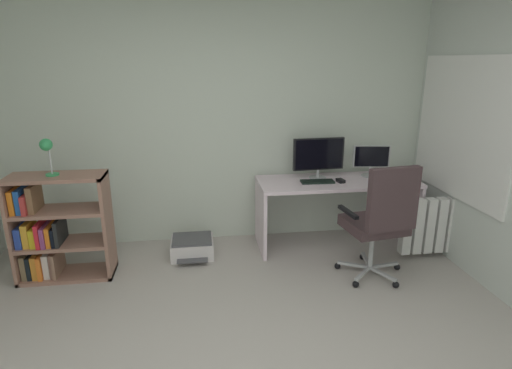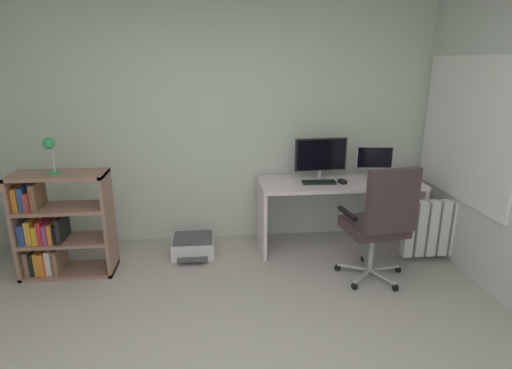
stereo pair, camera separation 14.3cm
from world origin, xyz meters
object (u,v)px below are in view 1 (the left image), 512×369
object	(u,v)px
desk_lamp	(47,149)
keyboard	(317,182)
desk	(337,196)
printer	(192,247)
monitor_main	(319,155)
radiator	(439,225)
monitor_secondary	(371,158)
computer_mouse	(341,181)
office_chair	(381,218)
bookshelf	(52,231)

from	to	relation	value
desk_lamp	keyboard	bearing A→B (deg)	6.30
desk	printer	distance (m)	1.60
monitor_main	radiator	bearing A→B (deg)	-25.41
keyboard	radiator	world-z (taller)	keyboard
desk_lamp	radiator	size ratio (longest dim) A/B	0.40
monitor_secondary	computer_mouse	bearing A→B (deg)	-155.02
keyboard	computer_mouse	xyz separation A→B (m)	(0.24, -0.02, 0.01)
keyboard	radiator	bearing A→B (deg)	-15.37
keyboard	office_chair	size ratio (longest dim) A/B	0.31
bookshelf	radiator	xyz separation A→B (m)	(3.72, -0.10, -0.11)
keyboard	printer	world-z (taller)	keyboard
office_chair	bookshelf	distance (m)	2.95
monitor_main	computer_mouse	world-z (taller)	monitor_main
desk_lamp	printer	xyz separation A→B (m)	(1.18, 0.26, -1.11)
office_chair	printer	distance (m)	1.89
monitor_main	office_chair	bearing A→B (deg)	-70.47
desk	office_chair	distance (m)	0.81
desk	keyboard	xyz separation A→B (m)	(-0.23, -0.06, 0.19)
desk_lamp	printer	bearing A→B (deg)	12.51
keyboard	desk_lamp	distance (m)	2.54
computer_mouse	bookshelf	xyz separation A→B (m)	(-2.78, -0.25, -0.29)
monitor_main	desk_lamp	xyz separation A→B (m)	(-2.53, -0.43, 0.23)
radiator	desk_lamp	bearing A→B (deg)	178.38
computer_mouse	desk_lamp	size ratio (longest dim) A/B	0.31
desk	desk_lamp	bearing A→B (deg)	-173.08
desk_lamp	radiator	xyz separation A→B (m)	(3.66, -0.10, -0.86)
monitor_secondary	desk_lamp	bearing A→B (deg)	-172.09
printer	bookshelf	bearing A→B (deg)	-168.08
keyboard	bookshelf	size ratio (longest dim) A/B	0.35
monitor_main	radiator	distance (m)	1.40
radiator	keyboard	bearing A→B (deg)	162.21
keyboard	monitor_main	bearing A→B (deg)	75.53
computer_mouse	office_chair	size ratio (longest dim) A/B	0.09
keyboard	office_chair	xyz separation A→B (m)	(0.37, -0.74, -0.13)
desk	desk_lamp	world-z (taller)	desk_lamp
printer	radiator	world-z (taller)	radiator
bookshelf	printer	xyz separation A→B (m)	(1.24, 0.26, -0.36)
computer_mouse	office_chair	xyz separation A→B (m)	(0.13, -0.72, -0.14)
computer_mouse	printer	world-z (taller)	computer_mouse
computer_mouse	bookshelf	distance (m)	2.81
bookshelf	radiator	world-z (taller)	bookshelf
monitor_secondary	computer_mouse	xyz separation A→B (m)	(-0.39, -0.18, -0.18)
computer_mouse	office_chair	distance (m)	0.74
monitor_main	keyboard	size ratio (longest dim) A/B	1.62
computer_mouse	monitor_main	bearing A→B (deg)	125.68
printer	monitor_main	bearing A→B (deg)	7.21
monitor_secondary	radiator	size ratio (longest dim) A/B	0.48
desk	printer	bearing A→B (deg)	-177.47
desk_lamp	printer	size ratio (longest dim) A/B	0.72
monitor_main	radiator	size ratio (longest dim) A/B	0.69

